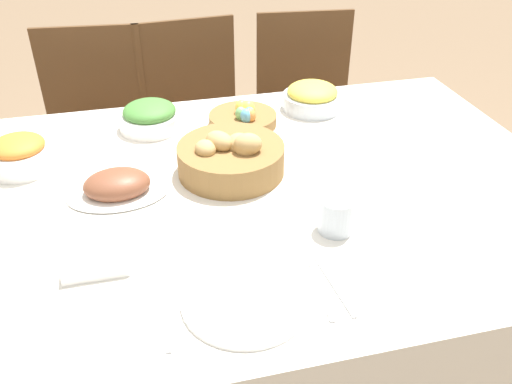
{
  "coord_description": "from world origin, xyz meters",
  "views": [
    {
      "loc": [
        -0.28,
        -1.16,
        1.54
      ],
      "look_at": [
        -0.02,
        -0.09,
        0.81
      ],
      "focal_mm": 38.0,
      "sensor_mm": 36.0,
      "label": 1
    }
  ],
  "objects": [
    {
      "name": "green_salad_bowl",
      "position": [
        -0.24,
        0.4,
        0.81
      ],
      "size": [
        0.19,
        0.19,
        0.09
      ],
      "color": "white",
      "rests_on": "dining_table"
    },
    {
      "name": "chair_far_right",
      "position": [
        0.47,
        0.93,
        0.49
      ],
      "size": [
        0.46,
        0.46,
        0.92
      ],
      "rotation": [
        0.0,
        0.0,
        -0.1
      ],
      "color": "brown",
      "rests_on": "ground"
    },
    {
      "name": "bread_basket",
      "position": [
        -0.04,
        0.08,
        0.82
      ],
      "size": [
        0.29,
        0.29,
        0.13
      ],
      "color": "olive",
      "rests_on": "dining_table"
    },
    {
      "name": "carrot_bowl",
      "position": [
        -0.6,
        0.24,
        0.82
      ],
      "size": [
        0.17,
        0.17,
        0.1
      ],
      "color": "white",
      "rests_on": "dining_table"
    },
    {
      "name": "knife",
      "position": [
        0.04,
        -0.4,
        0.78
      ],
      "size": [
        0.03,
        0.19,
        0.0
      ],
      "rotation": [
        0.0,
        0.0,
        -0.08
      ],
      "color": "silver",
      "rests_on": "dining_table"
    },
    {
      "name": "egg_basket",
      "position": [
        0.05,
        0.36,
        0.8
      ],
      "size": [
        0.21,
        0.21,
        0.08
      ],
      "color": "olive",
      "rests_on": "dining_table"
    },
    {
      "name": "ground_plane",
      "position": [
        0.0,
        0.0,
        0.0
      ],
      "size": [
        12.0,
        12.0,
        0.0
      ],
      "primitive_type": "plane",
      "color": "#7F664C"
    },
    {
      "name": "chair_far_center",
      "position": [
        -0.03,
        0.93,
        0.49
      ],
      "size": [
        0.46,
        0.46,
        0.92
      ],
      "rotation": [
        0.0,
        0.0,
        0.09
      ],
      "color": "brown",
      "rests_on": "ground"
    },
    {
      "name": "pineapple_bowl",
      "position": [
        0.3,
        0.42,
        0.82
      ],
      "size": [
        0.19,
        0.19,
        0.09
      ],
      "color": "silver",
      "rests_on": "dining_table"
    },
    {
      "name": "dining_table",
      "position": [
        0.0,
        0.0,
        0.39
      ],
      "size": [
        1.68,
        1.17,
        0.77
      ],
      "color": "white",
      "rests_on": "ground"
    },
    {
      "name": "chair_far_left",
      "position": [
        -0.44,
        0.93,
        0.49
      ],
      "size": [
        0.46,
        0.46,
        0.92
      ],
      "rotation": [
        0.0,
        0.0,
        -0.1
      ],
      "color": "brown",
      "rests_on": "ground"
    },
    {
      "name": "dinner_plate",
      "position": [
        -0.12,
        -0.4,
        0.78
      ],
      "size": [
        0.26,
        0.26,
        0.01
      ],
      "color": "white",
      "rests_on": "dining_table"
    },
    {
      "name": "ham_platter",
      "position": [
        -0.35,
        0.05,
        0.8
      ],
      "size": [
        0.26,
        0.18,
        0.07
      ],
      "color": "white",
      "rests_on": "dining_table"
    },
    {
      "name": "drinking_cup",
      "position": [
        0.14,
        -0.23,
        0.82
      ],
      "size": [
        0.08,
        0.08,
        0.09
      ],
      "color": "silver",
      "rests_on": "dining_table"
    },
    {
      "name": "fork",
      "position": [
        -0.27,
        -0.4,
        0.78
      ],
      "size": [
        0.03,
        0.19,
        0.0
      ],
      "rotation": [
        0.0,
        0.0,
        -0.08
      ],
      "color": "silver",
      "rests_on": "dining_table"
    },
    {
      "name": "butter_dish",
      "position": [
        -0.4,
        -0.24,
        0.79
      ],
      "size": [
        0.14,
        0.08,
        0.03
      ],
      "color": "white",
      "rests_on": "dining_table"
    },
    {
      "name": "spoon",
      "position": [
        0.07,
        -0.4,
        0.78
      ],
      "size": [
        0.03,
        0.19,
        0.0
      ],
      "rotation": [
        0.0,
        0.0,
        0.08
      ],
      "color": "silver",
      "rests_on": "dining_table"
    }
  ]
}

